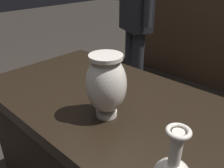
{
  "coord_description": "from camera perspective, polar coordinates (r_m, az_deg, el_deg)",
  "views": [
    {
      "loc": [
        0.54,
        -0.6,
        1.28
      ],
      "look_at": [
        0.02,
        -0.05,
        0.9
      ],
      "focal_mm": 38.2,
      "sensor_mm": 36.0,
      "label": 1
    }
  ],
  "objects": [
    {
      "name": "visitor_near_left",
      "position": [
        2.2,
        5.74,
        16.19
      ],
      "size": [
        0.43,
        0.3,
        1.52
      ],
      "rotation": [
        0.0,
        0.0,
        2.72
      ],
      "color": "#232328",
      "rests_on": "ground_plane"
    },
    {
      "name": "vase_centerpiece",
      "position": [
        0.8,
        -1.4,
        -0.03
      ],
      "size": [
        0.14,
        0.14,
        0.23
      ],
      "color": "silver",
      "rests_on": "display_plinth"
    }
  ]
}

